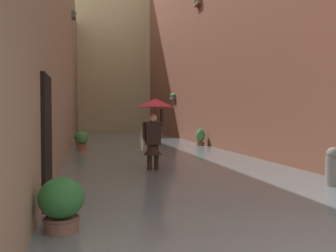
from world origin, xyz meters
name	(u,v)px	position (x,y,z in m)	size (l,w,h in m)	color
ground_plane	(139,148)	(0.00, -14.28, 0.00)	(71.39, 71.39, 0.00)	slate
flood_water	(139,146)	(0.00, -14.28, 0.07)	(6.91, 34.56, 0.13)	slate
building_facade_left	(220,12)	(-3.96, -14.28, 6.49)	(2.04, 32.56, 12.98)	brown
building_facade_right	(49,46)	(3.96, -14.27, 4.54)	(2.04, 32.56, 9.08)	gray
building_facade_far	(113,58)	(0.00, -29.46, 6.42)	(9.71, 1.80, 12.84)	tan
person_wading	(154,121)	(0.69, -6.81, 1.40)	(0.96, 0.96, 2.05)	#4C4233
potted_plant_far_right	(61,206)	(2.73, -2.18, 0.45)	(0.56, 0.56, 0.80)	brown
potted_plant_mid_right	(80,139)	(2.67, -15.02, 0.41)	(0.57, 0.57, 0.75)	#9E563D
potted_plant_far_left	(201,138)	(-2.75, -13.51, 0.46)	(0.42, 0.42, 0.89)	brown
potted_plant_near_right	(82,141)	(2.56, -12.37, 0.49)	(0.47, 0.47, 0.88)	#9E563D
mooring_bollard	(333,170)	(-2.44, -3.92, 0.46)	(0.30, 0.30, 0.91)	gray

